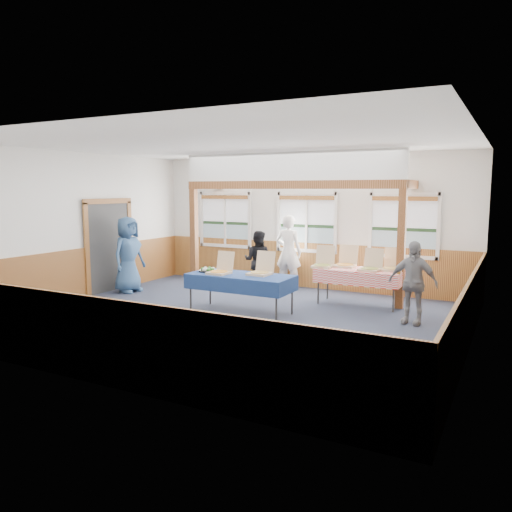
{
  "coord_description": "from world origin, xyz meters",
  "views": [
    {
      "loc": [
        4.53,
        -7.8,
        2.38
      ],
      "look_at": [
        -0.1,
        1.0,
        1.06
      ],
      "focal_mm": 35.0,
      "sensor_mm": 36.0,
      "label": 1
    }
  ],
  "objects_px": {
    "woman_white": "(289,252)",
    "person_grey": "(413,283)",
    "table_left": "(241,277)",
    "table_right": "(359,272)",
    "woman_black": "(258,260)",
    "man_blue": "(128,255)"
  },
  "relations": [
    {
      "from": "table_left",
      "to": "table_right",
      "type": "xyz_separation_m",
      "value": [
        1.84,
        1.71,
        -0.01
      ]
    },
    {
      "from": "table_left",
      "to": "man_blue",
      "type": "bearing_deg",
      "value": 164.75
    },
    {
      "from": "table_right",
      "to": "woman_black",
      "type": "xyz_separation_m",
      "value": [
        -2.6,
        0.46,
        0.01
      ]
    },
    {
      "from": "woman_black",
      "to": "person_grey",
      "type": "relative_size",
      "value": 0.95
    },
    {
      "from": "woman_black",
      "to": "man_blue",
      "type": "distance_m",
      "value": 3.03
    },
    {
      "from": "man_blue",
      "to": "person_grey",
      "type": "xyz_separation_m",
      "value": [
        6.39,
        0.21,
        -0.14
      ]
    },
    {
      "from": "woman_white",
      "to": "man_blue",
      "type": "relative_size",
      "value": 1.01
    },
    {
      "from": "table_left",
      "to": "woman_black",
      "type": "xyz_separation_m",
      "value": [
        -0.75,
        2.17,
        0.0
      ]
    },
    {
      "from": "table_right",
      "to": "woman_white",
      "type": "xyz_separation_m",
      "value": [
        -2.01,
        0.92,
        0.2
      ]
    },
    {
      "from": "woman_white",
      "to": "person_grey",
      "type": "distance_m",
      "value": 3.77
    },
    {
      "from": "table_left",
      "to": "woman_black",
      "type": "distance_m",
      "value": 2.29
    },
    {
      "from": "woman_white",
      "to": "person_grey",
      "type": "relative_size",
      "value": 1.2
    },
    {
      "from": "man_blue",
      "to": "person_grey",
      "type": "relative_size",
      "value": 1.19
    },
    {
      "from": "table_left",
      "to": "woman_white",
      "type": "relative_size",
      "value": 1.19
    },
    {
      "from": "woman_white",
      "to": "woman_black",
      "type": "height_order",
      "value": "woman_white"
    },
    {
      "from": "man_blue",
      "to": "person_grey",
      "type": "bearing_deg",
      "value": -85.87
    },
    {
      "from": "woman_white",
      "to": "person_grey",
      "type": "xyz_separation_m",
      "value": [
        3.26,
        -1.89,
        -0.15
      ]
    },
    {
      "from": "table_left",
      "to": "table_right",
      "type": "bearing_deg",
      "value": 36.73
    },
    {
      "from": "table_right",
      "to": "person_grey",
      "type": "bearing_deg",
      "value": -51.07
    },
    {
      "from": "table_right",
      "to": "man_blue",
      "type": "distance_m",
      "value": 5.28
    },
    {
      "from": "woman_black",
      "to": "person_grey",
      "type": "distance_m",
      "value": 4.1
    },
    {
      "from": "man_blue",
      "to": "person_grey",
      "type": "height_order",
      "value": "man_blue"
    }
  ]
}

